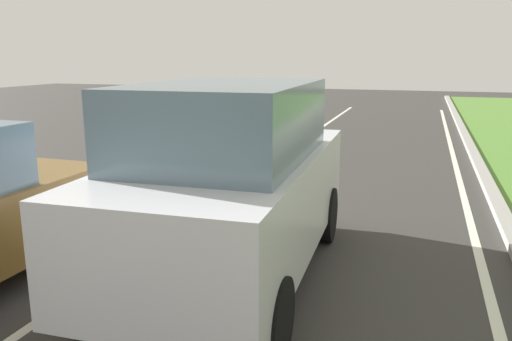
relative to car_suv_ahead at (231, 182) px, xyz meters
The scene contains 5 objects.
ground_plane 5.04m from the car_suv_ahead, 98.95° to the left, with size 60.00×60.00×0.00m, color #383533.
lane_line_center 5.19m from the car_suv_ahead, 106.81° to the left, with size 0.12×32.00×0.01m, color silver.
lane_line_right_edge 5.73m from the car_suv_ahead, 59.61° to the left, with size 0.12×32.00×0.01m, color silver.
curb_right 5.98m from the car_suv_ahead, 55.40° to the left, with size 0.24×48.00×0.12m, color #9E9B93.
car_suv_ahead is the anchor object (origin of this frame).
Camera 1 is at (2.77, 3.93, 2.57)m, focal length 35.86 mm.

